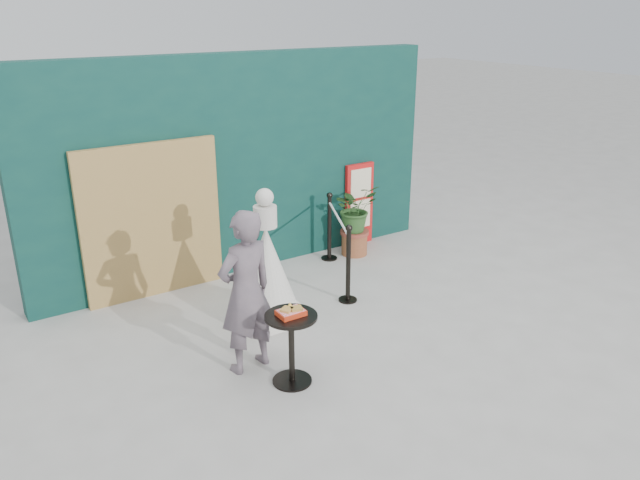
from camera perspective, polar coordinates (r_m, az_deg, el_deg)
The scene contains 10 objects.
ground at distance 6.84m, azimuth 5.67°, elevation -10.86°, with size 60.00×60.00×0.00m, color #ADAAA5.
back_wall at distance 8.74m, azimuth -7.14°, elevation 6.84°, with size 6.00×0.30×3.00m, color #0B312E.
bamboo_fence at distance 8.18m, azimuth -15.09°, elevation 1.67°, with size 1.80×0.08×2.00m, color tan.
woman at distance 6.32m, azimuth -6.79°, elevation -4.76°, with size 0.63×0.41×1.73m, color #6A5A63.
menu_board at distance 9.77m, azimuth 3.60°, elevation 3.27°, with size 0.50×0.07×1.30m.
statue at distance 7.24m, azimuth -4.87°, elevation -2.84°, with size 0.65×0.65×1.67m.
cafe_table at distance 6.21m, azimuth -2.63°, elevation -8.94°, with size 0.52×0.52×0.75m.
food_basket at distance 6.07m, azimuth -2.67°, elevation -6.56°, with size 0.26×0.19×0.11m.
planter at distance 9.34m, azimuth 3.22°, elevation 2.34°, with size 0.64×0.56×1.09m.
stanchion_barrier at distance 8.52m, azimuth 1.67°, elevation -0.45°, with size 0.84×1.54×1.03m.
Camera 1 is at (-3.76, -4.46, 3.56)m, focal length 35.00 mm.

